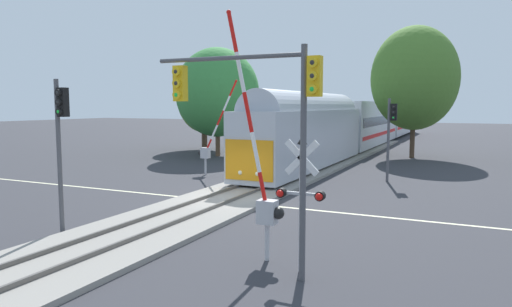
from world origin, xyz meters
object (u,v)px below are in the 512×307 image
Objects in this scene: traffic_signal_far_side at (391,126)px; commuter_train at (365,122)px; crossing_signal_mast at (301,190)px; crossing_gate_far at (209,145)px; traffic_signal_near_right at (259,104)px; elm_centre_background at (414,78)px; crossing_gate_near at (263,185)px; pine_left_background at (204,95)px; traffic_signal_median at (60,131)px; oak_behind_train at (217,92)px.

commuter_train is at bearing 105.65° from traffic_signal_far_side.
commuter_train is 12.36× the size of traffic_signal_far_side.
commuter_train is 16.37× the size of crossing_signal_mast.
crossing_gate_far is at bearing -168.47° from traffic_signal_far_side.
traffic_signal_near_right is (5.49, -39.13, 1.84)m from commuter_train.
commuter_train is 22.84m from traffic_signal_far_side.
crossing_gate_far is 18.37m from traffic_signal_near_right.
crossing_gate_near is at bearing -91.33° from elm_centre_background.
elm_centre_background is at bearing 2.58° from pine_left_background.
traffic_signal_far_side is at bearing -88.51° from elm_centre_background.
traffic_signal_median is (-8.86, 0.03, 1.37)m from crossing_signal_mast.
elm_centre_background is at bearing 91.25° from crossing_signal_mast.
crossing_gate_near reaches higher than crossing_gate_far.
crossing_gate_near is 1.34× the size of traffic_signal_median.
traffic_signal_far_side is (0.67, 17.14, -1.26)m from traffic_signal_near_right.
crossing_gate_far is at bearing 125.18° from traffic_signal_near_right.
oak_behind_train is 6.76m from pine_left_background.
traffic_signal_far_side is 0.52× the size of pine_left_background.
traffic_signal_near_right is 0.54× the size of elm_centre_background.
crossing_signal_mast is at bearing -88.96° from traffic_signal_far_side.
traffic_signal_near_right is at bearing -92.25° from traffic_signal_far_side.
commuter_train is 5.42× the size of elm_centre_background.
traffic_signal_median is 1.10× the size of traffic_signal_far_side.
pine_left_background reaches higher than traffic_signal_near_right.
elm_centre_background is at bearing 20.51° from oak_behind_train.
oak_behind_train reaches higher than traffic_signal_far_side.
commuter_train is at bearing 125.80° from elm_centre_background.
crossing_gate_near reaches higher than crossing_signal_mast.
crossing_gate_far is (-11.45, 14.28, -0.29)m from crossing_signal_mast.
oak_behind_train is at bearing 116.85° from crossing_gate_far.
crossing_gate_near is 1.19× the size of crossing_gate_far.
traffic_signal_near_right is (0.38, -1.11, 2.35)m from crossing_gate_near.
pine_left_background is (-21.12, 29.59, 3.29)m from crossing_signal_mast.
crossing_gate_near reaches higher than traffic_signal_far_side.
elm_centre_background reaches higher than traffic_signal_near_right.
elm_centre_background reaches higher than commuter_train.
traffic_signal_median is 0.90× the size of traffic_signal_near_right.
crossing_signal_mast is 18.31m from crossing_gate_far.
oak_behind_train is (-16.34, 7.98, 2.36)m from traffic_signal_far_side.
pine_left_background is at bearing 122.29° from crossing_gate_far.
crossing_signal_mast is at bearing -51.28° from crossing_gate_far.
traffic_signal_near_right is 36.29m from pine_left_background.
traffic_signal_near_right reaches higher than commuter_train.
crossing_gate_far is 1.24× the size of traffic_signal_far_side.
oak_behind_train reaches higher than commuter_train.
traffic_signal_median is 0.58× the size of pine_left_background.
crossing_gate_far reaches higher than crossing_signal_mast.
pine_left_background is at bearing -148.57° from commuter_train.
pine_left_background reaches higher than commuter_train.
pine_left_background is 20.52m from elm_centre_background.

